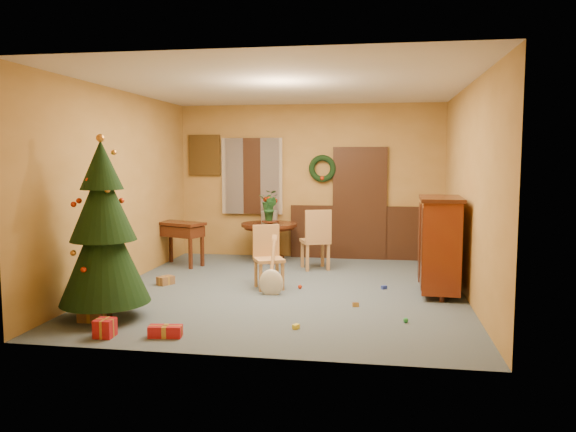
% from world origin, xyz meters
% --- Properties ---
extents(room_envelope, '(5.50, 5.50, 5.50)m').
position_xyz_m(room_envelope, '(0.21, 2.70, 1.12)').
color(room_envelope, '#3D4A58').
rests_on(room_envelope, ground).
extents(dining_table, '(1.03, 1.03, 0.71)m').
position_xyz_m(dining_table, '(-0.67, 2.17, 0.50)').
color(dining_table, black).
rests_on(dining_table, floor).
extents(urn, '(0.30, 0.30, 0.22)m').
position_xyz_m(urn, '(-0.67, 2.17, 0.82)').
color(urn, slate).
rests_on(urn, dining_table).
extents(centerpiece_plant, '(0.35, 0.30, 0.38)m').
position_xyz_m(centerpiece_plant, '(-0.67, 2.17, 1.12)').
color(centerpiece_plant, '#1E4C23').
rests_on(centerpiece_plant, urn).
extents(chair_near, '(0.53, 0.53, 0.92)m').
position_xyz_m(chair_near, '(-0.29, 0.12, 0.49)').
color(chair_near, '#A97A43').
rests_on(chair_near, floor).
extents(chair_far, '(0.58, 0.58, 1.04)m').
position_xyz_m(chair_far, '(0.27, 1.53, 0.56)').
color(chair_far, '#A97A43').
rests_on(chair_far, floor).
extents(guitar, '(0.47, 0.60, 0.79)m').
position_xyz_m(guitar, '(-0.16, -0.29, 0.40)').
color(guitar, beige).
rests_on(guitar, floor).
extents(plant_stand, '(0.31, 0.31, 0.79)m').
position_xyz_m(plant_stand, '(-0.61, 1.92, 0.49)').
color(plant_stand, black).
rests_on(plant_stand, floor).
extents(stand_plant, '(0.26, 0.22, 0.43)m').
position_xyz_m(stand_plant, '(-0.61, 1.92, 1.00)').
color(stand_plant, '#19471E').
rests_on(stand_plant, plant_stand).
extents(christmas_tree, '(1.06, 1.06, 2.18)m').
position_xyz_m(christmas_tree, '(-1.89, -1.73, 1.03)').
color(christmas_tree, '#382111').
rests_on(christmas_tree, floor).
extents(writing_desk, '(0.97, 0.73, 0.78)m').
position_xyz_m(writing_desk, '(-2.15, 1.54, 0.58)').
color(writing_desk, black).
rests_on(writing_desk, floor).
extents(sideboard, '(0.60, 1.08, 1.37)m').
position_xyz_m(sideboard, '(2.15, 0.11, 0.73)').
color(sideboard, '#5C120A').
rests_on(sideboard, floor).
extents(gift_a, '(0.30, 0.23, 0.15)m').
position_xyz_m(gift_a, '(-1.99, -1.88, 0.08)').
color(gift_a, brown).
rests_on(gift_a, floor).
extents(gift_b, '(0.20, 0.20, 0.20)m').
position_xyz_m(gift_b, '(-1.56, -2.40, 0.10)').
color(gift_b, '#A4151A').
rests_on(gift_b, floor).
extents(gift_c, '(0.26, 0.28, 0.13)m').
position_xyz_m(gift_c, '(-1.85, 0.06, 0.06)').
color(gift_c, brown).
rests_on(gift_c, floor).
extents(gift_d, '(0.37, 0.19, 0.13)m').
position_xyz_m(gift_d, '(-0.92, -2.30, 0.06)').
color(gift_d, '#A4151A').
rests_on(gift_d, floor).
extents(toy_a, '(0.09, 0.09, 0.05)m').
position_xyz_m(toy_a, '(1.40, 0.30, 0.03)').
color(toy_a, '#2539A1').
rests_on(toy_a, floor).
extents(toy_b, '(0.06, 0.06, 0.06)m').
position_xyz_m(toy_b, '(1.63, -1.36, 0.03)').
color(toy_b, green).
rests_on(toy_b, floor).
extents(toy_c, '(0.08, 0.09, 0.05)m').
position_xyz_m(toy_c, '(0.41, -1.79, 0.03)').
color(toy_c, yellow).
rests_on(toy_c, floor).
extents(toy_d, '(0.06, 0.06, 0.06)m').
position_xyz_m(toy_d, '(0.19, 0.11, 0.03)').
color(toy_d, '#BA2A0C').
rests_on(toy_d, floor).
extents(toy_e, '(0.09, 0.07, 0.05)m').
position_xyz_m(toy_e, '(1.03, -0.74, 0.03)').
color(toy_e, orange).
rests_on(toy_e, floor).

